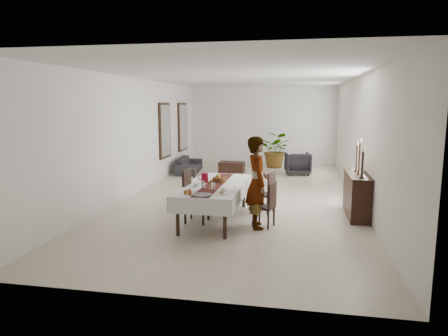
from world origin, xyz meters
The scene contains 87 objects.
floor centered at (0.00, 0.00, 0.00)m, with size 6.00×12.00×0.00m, color beige.
ceiling centered at (0.00, 0.00, 3.20)m, with size 6.00×12.00×0.02m, color silver.
wall_back centered at (0.00, 6.00, 1.60)m, with size 6.00×0.02×3.20m, color white.
wall_front centered at (0.00, -6.00, 1.60)m, with size 6.00×0.02×3.20m, color white.
wall_left centered at (-3.00, 0.00, 1.60)m, with size 0.02×12.00×3.20m, color white.
wall_right centered at (3.00, 0.00, 1.60)m, with size 0.02×12.00×3.20m, color white.
dining_table_top centered at (-0.28, -2.42, 0.75)m, with size 1.04×2.50×0.05m, color black.
table_leg_fl centered at (-0.76, -3.60, 0.36)m, with size 0.07×0.07×0.73m, color black.
table_leg_fr centered at (0.16, -3.61, 0.36)m, with size 0.07×0.07×0.73m, color black.
table_leg_bl centered at (-0.73, -1.23, 0.36)m, with size 0.07×0.07×0.73m, color black.
table_leg_br centered at (0.19, -1.24, 0.36)m, with size 0.07×0.07×0.73m, color black.
tablecloth_top centered at (-0.28, -2.42, 0.79)m, with size 1.23×2.68×0.01m, color white.
tablecloth_drape_left centered at (-0.89, -2.41, 0.63)m, with size 0.01×2.68×0.31m, color silver.
tablecloth_drape_right centered at (0.32, -2.43, 0.63)m, with size 0.01×2.68×0.31m, color silver.
tablecloth_drape_near centered at (-0.30, -3.76, 0.63)m, with size 1.23×0.01×0.31m, color white.
tablecloth_drape_far centered at (-0.27, -1.08, 0.63)m, with size 1.23×0.01×0.31m, color white.
table_runner centered at (-0.28, -2.42, 0.79)m, with size 0.36×2.60×0.00m, color maroon.
red_pitcher centered at (-0.54, -2.26, 0.90)m, with size 0.16×0.16×0.21m, color maroon.
pitcher_handle centered at (-0.63, -2.26, 0.90)m, with size 0.12×0.12×0.02m, color maroon.
wine_glass_near centered at (-0.17, -3.10, 0.88)m, with size 0.07×0.07×0.18m, color white.
wine_glass_mid centered at (-0.40, -2.99, 0.88)m, with size 0.07×0.07×0.18m, color silver.
teacup_right centered at (0.02, -3.05, 0.82)m, with size 0.09×0.09×0.06m, color white.
saucer_right centered at (0.02, -3.05, 0.80)m, with size 0.16×0.16×0.01m, color silver.
teacup_left centered at (-0.60, -2.78, 0.82)m, with size 0.09×0.09×0.06m, color silver.
saucer_left centered at (-0.60, -2.78, 0.80)m, with size 0.16×0.16×0.01m, color white.
plate_near_right centered at (0.05, -3.36, 0.80)m, with size 0.25×0.25×0.02m, color white.
bread_near_right centered at (0.05, -3.36, 0.83)m, with size 0.09×0.09×0.09m, color tan.
plate_near_left centered at (-0.61, -3.19, 0.80)m, with size 0.25×0.25×0.02m, color white.
plate_far_left centered at (-0.61, -1.84, 0.80)m, with size 0.25×0.25×0.02m, color silver.
serving_tray centered at (-0.30, -3.51, 0.80)m, with size 0.37×0.37×0.02m, color #44454A.
jam_jar_a centered at (-0.53, -3.54, 0.83)m, with size 0.07×0.07×0.08m, color #973B16.
jam_jar_b centered at (-0.63, -3.48, 0.83)m, with size 0.07×0.07×0.08m, color #885813.
jam_jar_c centered at (-0.58, -3.37, 0.83)m, with size 0.07×0.07×0.08m, color #8D3C14.
fruit_basket centered at (-0.23, -2.16, 0.84)m, with size 0.31×0.31×0.10m, color brown.
fruit_red centered at (-0.20, -2.14, 0.92)m, with size 0.09×0.09×0.09m, color #A4101C.
fruit_green centered at (-0.27, -2.13, 0.92)m, with size 0.08×0.08×0.08m, color olive.
fruit_yellow centered at (-0.23, -2.21, 0.92)m, with size 0.09×0.09×0.09m, color yellow.
chair_right_near_seat centered at (0.80, -2.71, 0.41)m, with size 0.40×0.40×0.04m, color black.
chair_right_near_leg_fl centered at (0.91, -2.91, 0.19)m, with size 0.04×0.04×0.39m, color black.
chair_right_near_leg_fr centered at (1.00, -2.60, 0.19)m, with size 0.04×0.04×0.39m, color black.
chair_right_near_leg_bl centered at (0.60, -2.82, 0.19)m, with size 0.04×0.04×0.39m, color black.
chair_right_near_leg_br centered at (0.70, -2.51, 0.19)m, with size 0.04×0.04×0.39m, color black.
chair_right_near_back centered at (0.97, -2.76, 0.68)m, with size 0.40×0.04×0.50m, color black.
chair_right_far_seat centered at (0.71, -1.62, 0.42)m, with size 0.41×0.41×0.05m, color black.
chair_right_far_leg_fl centered at (0.82, -1.83, 0.20)m, with size 0.04×0.04×0.40m, color black.
chair_right_far_leg_fr centered at (0.92, -1.52, 0.20)m, with size 0.04×0.04×0.40m, color black.
chair_right_far_leg_bl centered at (0.50, -1.73, 0.20)m, with size 0.04×0.04×0.40m, color black.
chair_right_far_leg_br centered at (0.61, -1.41, 0.20)m, with size 0.04×0.04×0.40m, color black.
chair_right_far_back centered at (0.89, -1.68, 0.70)m, with size 0.41×0.04×0.52m, color black.
chair_left_near_seat centered at (-0.62, -2.65, 0.50)m, with size 0.48×0.48×0.05m, color black.
chair_left_near_leg_fl centered at (-0.81, -2.45, 0.24)m, with size 0.05×0.05×0.47m, color black.
chair_left_near_leg_fr centered at (-0.83, -2.84, 0.24)m, with size 0.05×0.05×0.47m, color black.
chair_left_near_leg_bl centered at (-0.41, -2.47, 0.24)m, with size 0.05×0.05×0.47m, color black.
chair_left_near_leg_br centered at (-0.44, -2.86, 0.24)m, with size 0.05×0.05×0.47m, color black.
chair_left_near_back centered at (-0.84, -2.64, 0.83)m, with size 0.48×0.04×0.61m, color black.
chair_left_far_seat centered at (-0.75, -1.59, 0.43)m, with size 0.41×0.41×0.05m, color black.
chair_left_far_leg_fl centered at (-0.95, -1.46, 0.20)m, with size 0.04×0.04×0.41m, color black.
chair_left_far_leg_fr centered at (-0.88, -1.79, 0.20)m, with size 0.04×0.04×0.41m, color black.
chair_left_far_leg_bl centered at (-0.61, -1.39, 0.20)m, with size 0.04×0.04×0.41m, color black.
chair_left_far_leg_br centered at (-0.55, -1.73, 0.20)m, with size 0.04×0.04×0.41m, color black.
chair_left_far_back centered at (-0.93, -1.63, 0.72)m, with size 0.41×0.04×0.53m, color black.
woman centered at (0.67, -2.78, 0.93)m, with size 0.68×0.45×1.86m, color gray.
sideboard_body centered at (2.78, -1.52, 0.47)m, with size 0.41×1.56×0.93m, color black.
sideboard_top centered at (2.78, -1.52, 0.95)m, with size 0.46×1.62×0.03m, color black.
candlestick_near_base centered at (2.78, -2.09, 0.98)m, with size 0.10×0.10×0.03m, color black.
candlestick_near_shaft centered at (2.78, -2.09, 1.25)m, with size 0.05×0.05×0.52m, color black.
candlestick_near_candle centered at (2.78, -2.09, 1.56)m, with size 0.04×0.04×0.08m, color beige.
candlestick_mid_base centered at (2.78, -1.67, 0.98)m, with size 0.10×0.10×0.03m, color black.
candlestick_mid_shaft centered at (2.78, -1.67, 1.33)m, with size 0.05×0.05×0.67m, color black.
candlestick_mid_candle centered at (2.78, -1.67, 1.71)m, with size 0.04×0.04×0.08m, color beige.
candlestick_far_base centered at (2.78, -1.26, 0.98)m, with size 0.10×0.10×0.03m, color black.
candlestick_far_shaft centered at (2.78, -1.26, 1.28)m, with size 0.05×0.05×0.57m, color black.
candlestick_far_candle centered at (2.78, -1.26, 1.61)m, with size 0.04×0.04×0.08m, color #EFE4CF.
sofa centered at (-2.46, 3.37, 0.28)m, with size 1.88×0.74×0.55m, color #2D292F.
armchair centered at (1.47, 3.66, 0.39)m, with size 0.84×0.86×0.78m, color #28262B.
coffee_table centered at (-0.89, 3.53, 0.20)m, with size 0.90×0.60×0.40m, color black.
potted_plant centered at (0.62, 5.07, 0.70)m, with size 1.26×1.10×1.40m, color #385E25.
mirror_frame_near centered at (-2.96, 2.20, 1.60)m, with size 0.06×1.05×1.85m, color black.
mirror_glass_near centered at (-2.92, 2.20, 1.60)m, with size 0.01×0.90×1.70m, color white.
mirror_frame_far centered at (-2.96, 4.30, 1.60)m, with size 0.06×1.05×1.85m, color black.
mirror_glass_far centered at (-2.92, 4.30, 1.60)m, with size 0.01×0.90×1.70m, color silver.
fan_rod centered at (0.00, 3.00, 3.10)m, with size 0.04×0.04×0.20m, color white.
fan_hub centered at (0.00, 3.00, 2.90)m, with size 0.16×0.16×0.08m, color beige.
fan_blade_n centered at (0.00, 3.35, 2.90)m, with size 0.10×0.55×0.01m, color silver.
fan_blade_s centered at (0.00, 2.65, 2.90)m, with size 0.10×0.55×0.01m, color silver.
fan_blade_e centered at (0.35, 3.00, 2.90)m, with size 0.55×0.10×0.01m, color silver.
fan_blade_w centered at (-0.35, 3.00, 2.90)m, with size 0.55×0.10×0.01m, color white.
Camera 1 is at (1.44, -10.64, 2.50)m, focal length 32.00 mm.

